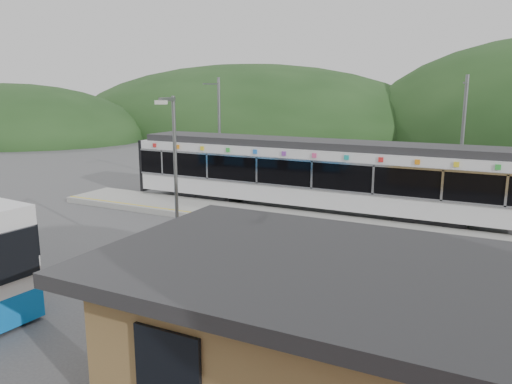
% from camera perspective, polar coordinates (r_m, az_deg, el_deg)
% --- Properties ---
extents(ground, '(120.00, 120.00, 0.00)m').
position_cam_1_polar(ground, '(21.14, 0.22, -5.71)').
color(ground, '#4C4C4F').
rests_on(ground, ground).
extents(hills, '(146.00, 149.00, 26.00)m').
position_cam_1_polar(hills, '(24.32, 19.23, -4.04)').
color(hills, '#1E3D19').
rests_on(hills, ground).
extents(platform, '(26.00, 3.20, 0.30)m').
position_cam_1_polar(platform, '(23.97, 3.77, -3.24)').
color(platform, '#9E9E99').
rests_on(platform, ground).
extents(yellow_line, '(26.00, 0.10, 0.01)m').
position_cam_1_polar(yellow_line, '(22.78, 2.48, -3.63)').
color(yellow_line, yellow).
rests_on(yellow_line, platform).
extents(train, '(20.44, 3.01, 3.74)m').
position_cam_1_polar(train, '(25.95, 6.55, 2.19)').
color(train, black).
rests_on(train, ground).
extents(catenary_mast_west, '(0.18, 1.80, 7.00)m').
position_cam_1_polar(catenary_mast_west, '(31.16, -4.24, 6.78)').
color(catenary_mast_west, slate).
rests_on(catenary_mast_west, ground).
extents(catenary_mast_east, '(0.18, 1.80, 7.00)m').
position_cam_1_polar(catenary_mast_east, '(26.79, 22.46, 5.10)').
color(catenary_mast_east, slate).
rests_on(catenary_mast_east, ground).
extents(station_shelter, '(9.20, 6.20, 3.00)m').
position_cam_1_polar(station_shelter, '(10.66, 7.55, -15.12)').
color(station_shelter, olive).
rests_on(station_shelter, ground).
extents(lamp_post, '(0.38, 1.10, 6.12)m').
position_cam_1_polar(lamp_post, '(16.64, -9.43, 2.26)').
color(lamp_post, slate).
rests_on(lamp_post, ground).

